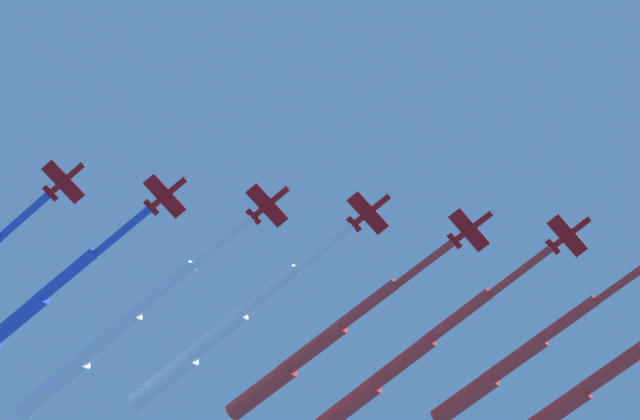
{
  "coord_description": "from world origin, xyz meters",
  "views": [
    {
      "loc": [
        -44.39,
        97.52,
        -5.8
      ],
      "look_at": [
        0.0,
        0.0,
        217.47
      ],
      "focal_mm": 80.22,
      "sensor_mm": 36.0,
      "label": 1
    }
  ],
  "objects_px": {
    "jet_lead": "(608,374)",
    "jet_port_inner": "(514,361)",
    "jet_starboard_mid": "(212,339)",
    "jet_starboard_outer": "(14,323)",
    "jet_port_outer": "(104,342)",
    "jet_port_mid": "(312,351)",
    "jet_starboard_inner": "(397,366)"
  },
  "relations": [
    {
      "from": "jet_lead",
      "to": "jet_port_inner",
      "type": "xyz_separation_m",
      "value": [
        14.61,
        9.37,
        0.37
      ]
    },
    {
      "from": "jet_starboard_mid",
      "to": "jet_starboard_outer",
      "type": "distance_m",
      "value": 35.84
    },
    {
      "from": "jet_lead",
      "to": "jet_port_outer",
      "type": "relative_size",
      "value": 0.87
    },
    {
      "from": "jet_port_mid",
      "to": "jet_port_outer",
      "type": "xyz_separation_m",
      "value": [
        33.9,
        16.71,
        1.15
      ]
    },
    {
      "from": "jet_port_inner",
      "to": "jet_starboard_outer",
      "type": "relative_size",
      "value": 0.91
    },
    {
      "from": "jet_starboard_inner",
      "to": "jet_starboard_mid",
      "type": "xyz_separation_m",
      "value": [
        28.59,
        19.14,
        0.47
      ]
    },
    {
      "from": "jet_port_mid",
      "to": "jet_port_outer",
      "type": "distance_m",
      "value": 37.81
    },
    {
      "from": "jet_starboard_inner",
      "to": "jet_starboard_outer",
      "type": "height_order",
      "value": "jet_starboard_inner"
    },
    {
      "from": "jet_port_outer",
      "to": "jet_starboard_outer",
      "type": "distance_m",
      "value": 16.47
    },
    {
      "from": "jet_lead",
      "to": "jet_port_mid",
      "type": "relative_size",
      "value": 0.95
    },
    {
      "from": "jet_starboard_outer",
      "to": "jet_port_outer",
      "type": "bearing_deg",
      "value": -140.36
    },
    {
      "from": "jet_starboard_inner",
      "to": "jet_starboard_outer",
      "type": "relative_size",
      "value": 1.04
    },
    {
      "from": "jet_lead",
      "to": "jet_port_outer",
      "type": "bearing_deg",
      "value": 28.3
    },
    {
      "from": "jet_port_mid",
      "to": "jet_starboard_outer",
      "type": "distance_m",
      "value": 53.94
    },
    {
      "from": "jet_port_inner",
      "to": "jet_port_outer",
      "type": "relative_size",
      "value": 0.86
    },
    {
      "from": "jet_lead",
      "to": "jet_starboard_inner",
      "type": "distance_m",
      "value": 38.49
    },
    {
      "from": "jet_port_inner",
      "to": "jet_port_outer",
      "type": "height_order",
      "value": "jet_port_outer"
    },
    {
      "from": "jet_starboard_inner",
      "to": "jet_port_outer",
      "type": "distance_m",
      "value": 53.88
    },
    {
      "from": "jet_lead",
      "to": "jet_port_outer",
      "type": "height_order",
      "value": "jet_port_outer"
    },
    {
      "from": "jet_lead",
      "to": "jet_starboard_inner",
      "type": "xyz_separation_m",
      "value": [
        34.83,
        16.27,
        1.89
      ]
    },
    {
      "from": "jet_starboard_mid",
      "to": "jet_port_mid",
      "type": "bearing_deg",
      "value": -152.45
    },
    {
      "from": "jet_port_mid",
      "to": "jet_starboard_outer",
      "type": "xyz_separation_m",
      "value": [
        46.57,
        27.21,
        0.43
      ]
    },
    {
      "from": "jet_lead",
      "to": "jet_starboard_outer",
      "type": "height_order",
      "value": "jet_starboard_outer"
    },
    {
      "from": "jet_starboard_mid",
      "to": "jet_starboard_outer",
      "type": "relative_size",
      "value": 1.0
    },
    {
      "from": "jet_port_outer",
      "to": "jet_starboard_outer",
      "type": "bearing_deg",
      "value": 39.64
    },
    {
      "from": "jet_port_inner",
      "to": "jet_port_mid",
      "type": "height_order",
      "value": "jet_port_inner"
    },
    {
      "from": "jet_lead",
      "to": "jet_starboard_mid",
      "type": "bearing_deg",
      "value": 29.18
    },
    {
      "from": "jet_port_inner",
      "to": "jet_port_mid",
      "type": "distance_m",
      "value": 37.14
    },
    {
      "from": "jet_port_inner",
      "to": "jet_starboard_outer",
      "type": "height_order",
      "value": "jet_port_inner"
    },
    {
      "from": "jet_port_mid",
      "to": "jet_starboard_mid",
      "type": "relative_size",
      "value": 0.98
    },
    {
      "from": "jet_lead",
      "to": "jet_starboard_mid",
      "type": "xyz_separation_m",
      "value": [
        63.42,
        35.41,
        2.36
      ]
    },
    {
      "from": "jet_port_inner",
      "to": "jet_port_mid",
      "type": "bearing_deg",
      "value": 28.34
    }
  ]
}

